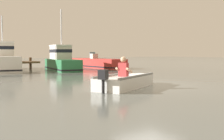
{
  "coord_description": "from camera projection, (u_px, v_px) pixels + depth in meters",
  "views": [
    {
      "loc": [
        -7.7,
        -8.79,
        1.34
      ],
      "look_at": [
        -0.73,
        1.69,
        0.55
      ],
      "focal_mm": 44.65,
      "sensor_mm": 36.0,
      "label": 1
    }
  ],
  "objects": [
    {
      "name": "moored_boat_green",
      "position": [
        62.0,
        61.0,
        21.16
      ],
      "size": [
        2.24,
        5.27,
        4.6
      ],
      "color": "#287042",
      "rests_on": "ground"
    },
    {
      "name": "moored_boat_red",
      "position": [
        97.0,
        63.0,
        25.0
      ],
      "size": [
        1.94,
        6.88,
        1.38
      ],
      "color": "#B72D28",
      "rests_on": "ground"
    },
    {
      "name": "rowboat_with_person",
      "position": [
        126.0,
        81.0,
        10.62
      ],
      "size": [
        3.48,
        2.42,
        1.19
      ],
      "color": "white",
      "rests_on": "ground"
    },
    {
      "name": "moored_boat_white",
      "position": [
        3.0,
        60.0,
        20.55
      ],
      "size": [
        2.56,
        6.32,
        4.04
      ],
      "color": "white",
      "rests_on": "ground"
    },
    {
      "name": "ground_plane",
      "position": [
        149.0,
        85.0,
        11.64
      ],
      "size": [
        120.0,
        120.0,
        0.0
      ],
      "primitive_type": "plane",
      "color": "slate"
    }
  ]
}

